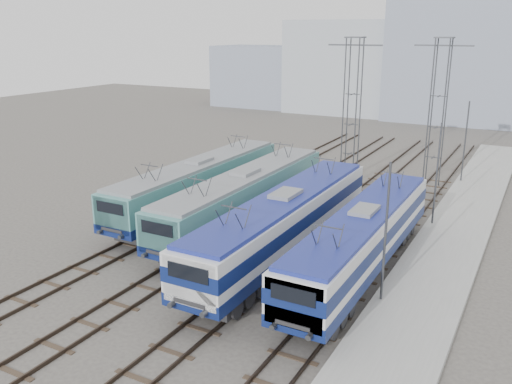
% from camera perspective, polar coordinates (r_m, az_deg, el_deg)
% --- Properties ---
extents(ground, '(160.00, 160.00, 0.00)m').
position_cam_1_polar(ground, '(28.60, -5.22, -9.45)').
color(ground, '#514C47').
extents(platform, '(4.00, 70.00, 0.30)m').
position_cam_1_polar(platform, '(32.04, 18.74, -7.05)').
color(platform, '#9E9E99').
rests_on(platform, ground).
extents(locomotive_far_left, '(2.85, 17.99, 3.39)m').
position_cam_1_polar(locomotive_far_left, '(38.50, -6.12, 1.05)').
color(locomotive_far_left, navy).
rests_on(locomotive_far_left, ground).
extents(locomotive_center_left, '(2.88, 18.16, 3.42)m').
position_cam_1_polar(locomotive_center_left, '(35.09, -1.29, -0.39)').
color(locomotive_center_left, navy).
rests_on(locomotive_center_left, ground).
extents(locomotive_center_right, '(2.94, 18.61, 3.50)m').
position_cam_1_polar(locomotive_center_right, '(30.23, 2.94, -3.04)').
color(locomotive_center_right, navy).
rests_on(locomotive_center_right, ground).
extents(locomotive_far_right, '(2.76, 17.47, 3.28)m').
position_cam_1_polar(locomotive_far_right, '(28.78, 11.08, -4.67)').
color(locomotive_far_right, navy).
rests_on(locomotive_far_right, ground).
extents(catenary_tower_west, '(4.50, 1.20, 12.00)m').
position_cam_1_polar(catenary_tower_west, '(45.96, 10.07, 9.04)').
color(catenary_tower_west, '#3F4247').
rests_on(catenary_tower_west, ground).
extents(catenary_tower_east, '(4.50, 1.20, 12.00)m').
position_cam_1_polar(catenary_tower_east, '(46.30, 18.60, 8.49)').
color(catenary_tower_east, '#3F4247').
rests_on(catenary_tower_east, ground).
extents(mast_front, '(0.12, 0.12, 7.00)m').
position_cam_1_polar(mast_front, '(25.62, 13.46, -4.52)').
color(mast_front, '#3F4247').
rests_on(mast_front, ground).
extents(mast_mid, '(0.12, 0.12, 7.00)m').
position_cam_1_polar(mast_mid, '(36.85, 18.48, 1.57)').
color(mast_mid, '#3F4247').
rests_on(mast_mid, ground).
extents(mast_rear, '(0.12, 0.12, 7.00)m').
position_cam_1_polar(mast_rear, '(48.45, 21.13, 4.79)').
color(mast_rear, '#3F4247').
rests_on(mast_rear, ground).
extents(building_west, '(18.00, 12.00, 14.00)m').
position_cam_1_polar(building_west, '(88.13, 9.88, 12.85)').
color(building_west, '#A6AFB8').
rests_on(building_west, ground).
extents(building_center, '(22.00, 14.00, 18.00)m').
position_cam_1_polar(building_center, '(83.96, 21.94, 13.11)').
color(building_center, '#8791A5').
rests_on(building_center, ground).
extents(building_far_west, '(14.00, 10.00, 10.00)m').
position_cam_1_polar(building_far_west, '(94.66, 0.42, 12.13)').
color(building_far_west, '#8791A5').
rests_on(building_far_west, ground).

